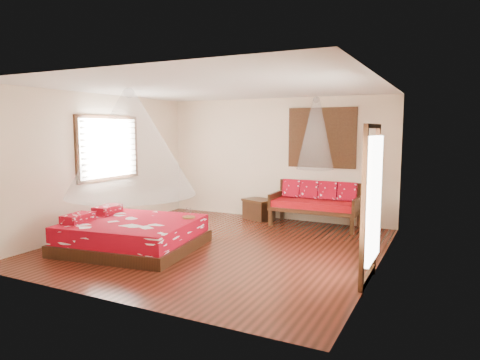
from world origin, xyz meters
name	(u,v)px	position (x,y,z in m)	size (l,w,h in m)	color
room	(218,169)	(0.00, 0.00, 1.40)	(5.54, 5.54, 2.84)	black
bed	(132,234)	(-1.29, -0.80, 0.25)	(2.42, 2.25, 0.65)	black
daybed	(316,202)	(1.09, 2.39, 0.52)	(1.88, 0.83, 0.96)	black
storage_chest	(259,209)	(-0.30, 2.45, 0.24)	(0.82, 0.72, 0.47)	black
shutter_panel	(322,138)	(1.09, 2.72, 1.90)	(1.52, 0.06, 1.32)	black
window_left	(109,148)	(-2.71, 0.20, 1.70)	(0.10, 1.74, 1.34)	black
glazed_door	(370,204)	(2.72, -0.60, 1.07)	(0.08, 1.02, 2.16)	black
wine_tray	(189,215)	(-0.50, -0.18, 0.55)	(0.23, 0.23, 0.19)	brown
mosquito_net_main	(130,143)	(-1.27, -0.80, 1.85)	(2.22, 2.22, 1.80)	silver
mosquito_net_daybed	(316,133)	(1.09, 2.25, 2.00)	(0.78, 0.78, 1.50)	silver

